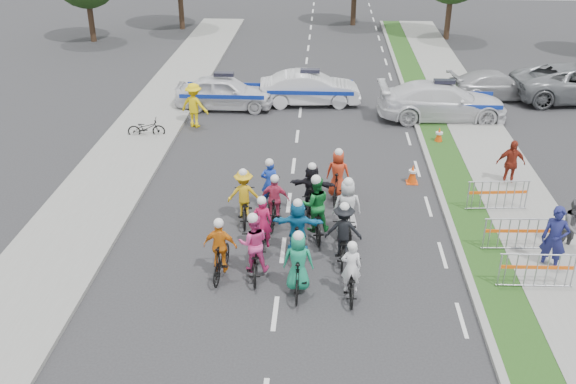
# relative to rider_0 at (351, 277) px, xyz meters

# --- Properties ---
(ground) EXTENTS (90.00, 90.00, 0.00)m
(ground) POSITION_rel_rider_0_xyz_m (-1.88, -0.88, -0.56)
(ground) COLOR #28282B
(ground) RESTS_ON ground
(curb_right) EXTENTS (0.20, 60.00, 0.12)m
(curb_right) POSITION_rel_rider_0_xyz_m (3.22, 4.12, -0.50)
(curb_right) COLOR gray
(curb_right) RESTS_ON ground
(grass_strip) EXTENTS (1.20, 60.00, 0.11)m
(grass_strip) POSITION_rel_rider_0_xyz_m (3.92, 4.12, -0.51)
(grass_strip) COLOR #234516
(grass_strip) RESTS_ON ground
(sidewalk_right) EXTENTS (2.40, 60.00, 0.13)m
(sidewalk_right) POSITION_rel_rider_0_xyz_m (5.72, 4.12, -0.50)
(sidewalk_right) COLOR gray
(sidewalk_right) RESTS_ON ground
(sidewalk_left) EXTENTS (3.00, 60.00, 0.13)m
(sidewalk_left) POSITION_rel_rider_0_xyz_m (-8.38, 4.12, -0.50)
(sidewalk_left) COLOR gray
(sidewalk_left) RESTS_ON ground
(rider_0) EXTENTS (0.61, 1.66, 1.68)m
(rider_0) POSITION_rel_rider_0_xyz_m (0.00, 0.00, 0.00)
(rider_0) COLOR black
(rider_0) RESTS_ON ground
(rider_1) EXTENTS (0.80, 1.80, 1.89)m
(rider_1) POSITION_rel_rider_0_xyz_m (-1.35, 0.07, 0.17)
(rider_1) COLOR black
(rider_1) RESTS_ON ground
(rider_2) EXTENTS (0.87, 1.95, 1.93)m
(rider_2) POSITION_rel_rider_0_xyz_m (-2.57, 0.85, 0.15)
(rider_2) COLOR black
(rider_2) RESTS_ON ground
(rider_3) EXTENTS (0.94, 1.77, 1.82)m
(rider_3) POSITION_rel_rider_0_xyz_m (-3.46, 0.72, 0.14)
(rider_3) COLOR black
(rider_3) RESTS_ON ground
(rider_4) EXTENTS (1.06, 1.86, 1.87)m
(rider_4) POSITION_rel_rider_0_xyz_m (-0.16, 1.72, 0.16)
(rider_4) COLOR black
(rider_4) RESTS_ON ground
(rider_5) EXTENTS (1.47, 1.75, 1.83)m
(rider_5) POSITION_rel_rider_0_xyz_m (-1.45, 1.93, 0.21)
(rider_5) COLOR black
(rider_5) RESTS_ON ground
(rider_6) EXTENTS (0.64, 1.77, 1.80)m
(rider_6) POSITION_rel_rider_0_xyz_m (-2.46, 2.09, 0.04)
(rider_6) COLOR black
(rider_6) RESTS_ON ground
(rider_7) EXTENTS (0.91, 1.97, 2.02)m
(rider_7) POSITION_rel_rider_0_xyz_m (-0.03, 2.98, 0.22)
(rider_7) COLOR black
(rider_7) RESTS_ON ground
(rider_8) EXTENTS (0.98, 2.06, 2.02)m
(rider_8) POSITION_rel_rider_0_xyz_m (-0.97, 3.10, 0.18)
(rider_8) COLOR black
(rider_8) RESTS_ON ground
(rider_9) EXTENTS (0.92, 1.73, 1.78)m
(rider_9) POSITION_rel_rider_0_xyz_m (-2.21, 3.58, 0.13)
(rider_9) COLOR black
(rider_9) RESTS_ON ground
(rider_10) EXTENTS (1.07, 1.86, 1.85)m
(rider_10) POSITION_rel_rider_0_xyz_m (-3.19, 3.80, 0.16)
(rider_10) COLOR black
(rider_10) RESTS_ON ground
(rider_11) EXTENTS (1.50, 1.79, 1.83)m
(rider_11) POSITION_rel_rider_0_xyz_m (-1.11, 4.41, 0.21)
(rider_11) COLOR black
(rider_11) RESTS_ON ground
(rider_12) EXTENTS (0.70, 1.81, 1.82)m
(rider_12) POSITION_rel_rider_0_xyz_m (-2.47, 4.66, 0.04)
(rider_12) COLOR black
(rider_12) RESTS_ON ground
(rider_13) EXTENTS (0.85, 1.84, 1.88)m
(rider_13) POSITION_rel_rider_0_xyz_m (-0.28, 5.48, 0.17)
(rider_13) COLOR black
(rider_13) RESTS_ON ground
(police_car_0) EXTENTS (4.52, 1.82, 1.54)m
(police_car_0) POSITION_rel_rider_0_xyz_m (-5.39, 14.52, 0.21)
(police_car_0) COLOR white
(police_car_0) RESTS_ON ground
(police_car_1) EXTENTS (4.80, 2.03, 1.54)m
(police_car_1) POSITION_rel_rider_0_xyz_m (-1.48, 15.30, 0.21)
(police_car_1) COLOR white
(police_car_1) RESTS_ON ground
(police_car_2) EXTENTS (5.75, 2.55, 1.64)m
(police_car_2) POSITION_rel_rider_0_xyz_m (4.41, 13.64, 0.26)
(police_car_2) COLOR white
(police_car_2) RESTS_ON ground
(civilian_sedan) EXTENTS (4.81, 2.60, 1.32)m
(civilian_sedan) POSITION_rel_rider_0_xyz_m (7.45, 16.70, 0.10)
(civilian_sedan) COLOR #A3A4A8
(civilian_sedan) RESTS_ON ground
(spectator_0) EXTENTS (0.83, 0.71, 1.92)m
(spectator_0) POSITION_rel_rider_0_xyz_m (5.54, 1.58, 0.40)
(spectator_0) COLOR navy
(spectator_0) RESTS_ON ground
(spectator_1) EXTENTS (0.96, 0.84, 1.66)m
(spectator_1) POSITION_rel_rider_0_xyz_m (6.41, 2.58, 0.27)
(spectator_1) COLOR #525257
(spectator_1) RESTS_ON ground
(spectator_2) EXTENTS (1.01, 0.44, 1.70)m
(spectator_2) POSITION_rel_rider_0_xyz_m (5.70, 6.88, 0.29)
(spectator_2) COLOR maroon
(spectator_2) RESTS_ON ground
(marshal_hiviz) EXTENTS (1.41, 1.08, 1.93)m
(marshal_hiviz) POSITION_rel_rider_0_xyz_m (-6.32, 12.03, 0.40)
(marshal_hiviz) COLOR yellow
(marshal_hiviz) RESTS_ON ground
(barrier_0) EXTENTS (2.01, 0.55, 1.12)m
(barrier_0) POSITION_rel_rider_0_xyz_m (4.82, 0.52, -0.00)
(barrier_0) COLOR #A5A8AD
(barrier_0) RESTS_ON ground
(barrier_1) EXTENTS (2.02, 0.61, 1.12)m
(barrier_1) POSITION_rel_rider_0_xyz_m (4.82, 2.40, -0.00)
(barrier_1) COLOR #A5A8AD
(barrier_1) RESTS_ON ground
(barrier_2) EXTENTS (2.04, 0.69, 1.12)m
(barrier_2) POSITION_rel_rider_0_xyz_m (4.82, 4.86, -0.00)
(barrier_2) COLOR #A5A8AD
(barrier_2) RESTS_ON ground
(cone_0) EXTENTS (0.40, 0.40, 0.70)m
(cone_0) POSITION_rel_rider_0_xyz_m (2.38, 6.91, -0.22)
(cone_0) COLOR #F24C0C
(cone_0) RESTS_ON ground
(cone_1) EXTENTS (0.40, 0.40, 0.70)m
(cone_1) POSITION_rel_rider_0_xyz_m (3.87, 10.69, -0.22)
(cone_1) COLOR #F24C0C
(cone_1) RESTS_ON ground
(parked_bike) EXTENTS (1.58, 0.71, 0.81)m
(parked_bike) POSITION_rel_rider_0_xyz_m (-8.11, 10.68, -0.16)
(parked_bike) COLOR black
(parked_bike) RESTS_ON ground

